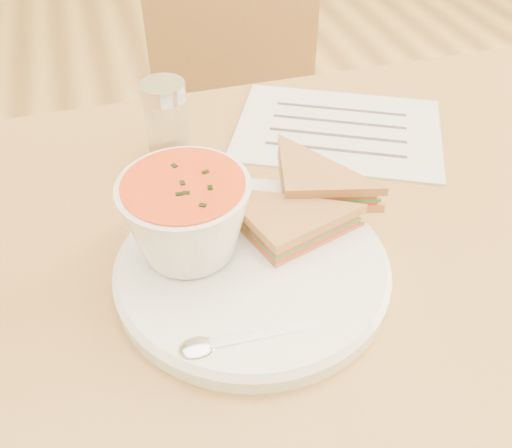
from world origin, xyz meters
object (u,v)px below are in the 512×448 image
object	(u,v)px
chair_far	(251,145)
condiment_shaker	(166,120)
dining_table	(292,412)
soup_bowl	(187,221)
plate	(252,269)

from	to	relation	value
chair_far	condiment_shaker	xyz separation A→B (m)	(-0.23, -0.42, 0.35)
dining_table	soup_bowl	world-z (taller)	soup_bowl
plate	soup_bowl	bearing A→B (deg)	149.73
soup_bowl	condiment_shaker	bearing A→B (deg)	86.13
dining_table	chair_far	xyz separation A→B (m)	(0.11, 0.62, 0.07)
chair_far	soup_bowl	bearing A→B (deg)	71.75
chair_far	dining_table	bearing A→B (deg)	82.65
chair_far	soup_bowl	xyz separation A→B (m)	(-0.24, -0.63, 0.36)
soup_bowl	condiment_shaker	world-z (taller)	soup_bowl
plate	condiment_shaker	size ratio (longest dim) A/B	2.78
plate	soup_bowl	size ratio (longest dim) A/B	2.18
soup_bowl	condiment_shaker	distance (m)	0.21
condiment_shaker	soup_bowl	bearing A→B (deg)	-93.87
dining_table	condiment_shaker	world-z (taller)	condiment_shaker
condiment_shaker	chair_far	bearing A→B (deg)	61.23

